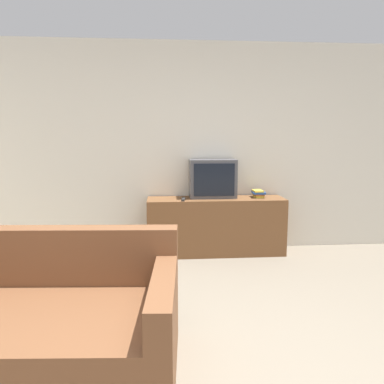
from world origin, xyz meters
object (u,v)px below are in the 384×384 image
(tv_stand, at_px, (216,226))
(couch, at_px, (22,330))
(television, at_px, (213,179))
(book_stack, at_px, (258,193))
(remote_on_stand, at_px, (184,199))

(tv_stand, relative_size, couch, 0.86)
(tv_stand, bearing_deg, television, 116.02)
(television, distance_m, book_stack, 0.60)
(book_stack, bearing_deg, television, 176.21)
(tv_stand, xyz_separation_m, book_stack, (0.54, 0.03, 0.40))
(tv_stand, distance_m, book_stack, 0.67)
(remote_on_stand, bearing_deg, book_stack, 8.11)
(couch, bearing_deg, remote_on_stand, 66.33)
(television, relative_size, remote_on_stand, 3.04)
(couch, height_order, book_stack, couch)
(television, xyz_separation_m, remote_on_stand, (-0.37, -0.17, -0.22))
(book_stack, bearing_deg, remote_on_stand, -171.89)
(couch, relative_size, book_stack, 9.13)
(television, xyz_separation_m, book_stack, (0.57, -0.04, -0.19))
(tv_stand, distance_m, television, 0.59)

